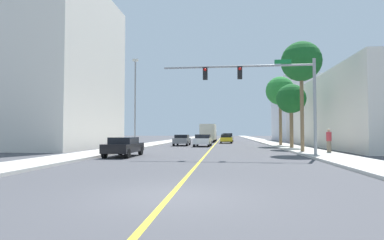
{
  "coord_description": "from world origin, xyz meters",
  "views": [
    {
      "loc": [
        1.46,
        -7.93,
        1.69
      ],
      "look_at": [
        -1.93,
        22.65,
        2.95
      ],
      "focal_mm": 28.14,
      "sensor_mm": 36.0,
      "label": 1
    }
  ],
  "objects": [
    {
      "name": "car_gray",
      "position": [
        -4.01,
        29.91,
        0.74
      ],
      "size": [
        1.91,
        4.6,
        1.38
      ],
      "rotation": [
        0.0,
        0.0,
        0.02
      ],
      "color": "slate",
      "rests_on": "ground"
    },
    {
      "name": "ground",
      "position": [
        0.0,
        42.0,
        0.0
      ],
      "size": [
        192.0,
        192.0,
        0.0
      ],
      "primitive_type": "plane",
      "color": "#47474C"
    },
    {
      "name": "building_left_near",
      "position": [
        -18.27,
        22.55,
        8.52
      ],
      "size": [
        13.33,
        14.86,
        17.04
      ],
      "primitive_type": "cube",
      "color": "silver",
      "rests_on": "ground"
    },
    {
      "name": "car_blue",
      "position": [
        1.47,
        54.14,
        0.73
      ],
      "size": [
        1.75,
        4.22,
        1.37
      ],
      "rotation": [
        0.0,
        0.0,
        -0.01
      ],
      "color": "#1E389E",
      "rests_on": "ground"
    },
    {
      "name": "sidewalk_right",
      "position": [
        8.48,
        42.0,
        0.07
      ],
      "size": [
        3.08,
        168.0,
        0.15
      ],
      "primitive_type": "cube",
      "color": "beige",
      "rests_on": "ground"
    },
    {
      "name": "car_silver",
      "position": [
        1.84,
        46.93,
        0.79
      ],
      "size": [
        2.02,
        4.36,
        1.51
      ],
      "rotation": [
        0.0,
        0.0,
        0.04
      ],
      "color": "#BCBCC1",
      "rests_on": "ground"
    },
    {
      "name": "street_lamp",
      "position": [
        -7.44,
        21.01,
        5.0
      ],
      "size": [
        0.56,
        0.28,
        8.85
      ],
      "color": "gray",
      "rests_on": "sidewalk_left"
    },
    {
      "name": "car_black",
      "position": [
        -5.57,
        12.38,
        0.72
      ],
      "size": [
        1.82,
        4.02,
        1.34
      ],
      "rotation": [
        0.0,
        0.0,
        3.13
      ],
      "color": "black",
      "rests_on": "ground"
    },
    {
      "name": "traffic_signal_mast",
      "position": [
        4.24,
        12.55,
        4.9
      ],
      "size": [
        10.19,
        0.36,
        6.44
      ],
      "color": "gray",
      "rests_on": "sidewalk_right"
    },
    {
      "name": "pedestrian",
      "position": [
        9.35,
        16.12,
        1.05
      ],
      "size": [
        0.38,
        0.38,
        1.79
      ],
      "rotation": [
        0.0,
        0.0,
        0.85
      ],
      "color": "#726651",
      "rests_on": "sidewalk_right"
    },
    {
      "name": "sidewalk_left",
      "position": [
        -8.48,
        42.0,
        0.07
      ],
      "size": [
        3.08,
        168.0,
        0.15
      ],
      "primitive_type": "cube",
      "color": "beige",
      "rests_on": "ground"
    },
    {
      "name": "palm_far",
      "position": [
        8.13,
        29.53,
        6.69
      ],
      "size": [
        3.45,
        3.45,
        8.33
      ],
      "color": "brown",
      "rests_on": "sidewalk_right"
    },
    {
      "name": "palm_near",
      "position": [
        7.65,
        17.19,
        7.4
      ],
      "size": [
        3.23,
        3.23,
        8.93
      ],
      "color": "brown",
      "rests_on": "sidewalk_right"
    },
    {
      "name": "car_white",
      "position": [
        -1.21,
        27.86,
        0.75
      ],
      "size": [
        2.01,
        4.24,
        1.43
      ],
      "rotation": [
        0.0,
        0.0,
        -0.03
      ],
      "color": "white",
      "rests_on": "ground"
    },
    {
      "name": "delivery_truck",
      "position": [
        -1.38,
        43.9,
        1.62
      ],
      "size": [
        2.52,
        9.0,
        3.03
      ],
      "rotation": [
        0.0,
        0.0,
        -0.01
      ],
      "color": "silver",
      "rests_on": "ground"
    },
    {
      "name": "lane_marking_center",
      "position": [
        0.0,
        42.0,
        0.0
      ],
      "size": [
        0.16,
        144.0,
        0.01
      ],
      "primitive_type": "cube",
      "color": "yellow",
      "rests_on": "ground"
    },
    {
      "name": "car_yellow",
      "position": [
        1.59,
        38.96,
        0.71
      ],
      "size": [
        1.86,
        4.53,
        1.33
      ],
      "rotation": [
        0.0,
        0.0,
        0.01
      ],
      "color": "gold",
      "rests_on": "ground"
    },
    {
      "name": "palm_mid",
      "position": [
        8.12,
        23.36,
        5.03
      ],
      "size": [
        2.96,
        2.96,
        6.43
      ],
      "color": "brown",
      "rests_on": "sidewalk_right"
    },
    {
      "name": "building_right_far",
      "position": [
        18.91,
        52.03,
        5.82
      ],
      "size": [
        14.61,
        16.26,
        11.63
      ],
      "primitive_type": "cube",
      "color": "silver",
      "rests_on": "ground"
    }
  ]
}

